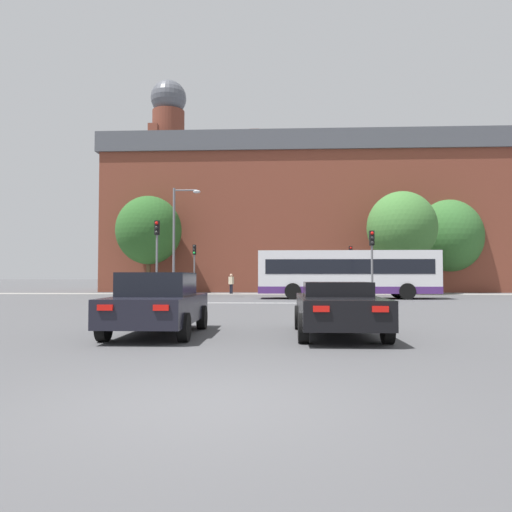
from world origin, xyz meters
TOP-DOWN VIEW (x-y plane):
  - ground_plane at (0.00, 0.00)m, footprint 400.00×400.00m
  - stop_line_strip at (0.00, 20.86)m, footprint 9.37×0.30m
  - far_pavement at (0.00, 34.12)m, footprint 70.41×2.50m
  - brick_civic_building at (2.84, 43.56)m, footprint 37.32×11.70m
  - car_saloon_left at (-2.10, 6.46)m, footprint 2.01×4.28m
  - car_roadster_right at (2.26, 6.51)m, footprint 2.01×4.58m
  - bus_crossing_lead at (5.12, 26.18)m, footprint 11.18×2.66m
  - traffic_light_far_right at (6.36, 33.24)m, footprint 0.26×0.31m
  - traffic_light_near_left at (-5.89, 21.50)m, footprint 0.26×0.31m
  - traffic_light_far_left at (-5.91, 33.65)m, footprint 0.26×0.31m
  - traffic_light_near_right at (5.82, 21.35)m, footprint 0.26×0.31m
  - street_lamp_junction at (-5.85, 27.04)m, footprint 1.84×0.36m
  - pedestrian_waiting at (11.06, 33.54)m, footprint 0.31×0.44m
  - pedestrian_walking_east at (-3.03, 34.36)m, footprint 0.45×0.41m
  - tree_by_building at (15.55, 39.11)m, footprint 6.40×6.40m
  - tree_kerbside at (-10.12, 35.66)m, footprint 5.48×5.48m
  - tree_distant at (10.56, 34.30)m, footprint 5.48×5.48m

SIDE VIEW (x-z plane):
  - ground_plane at x=0.00m, z-range 0.00..0.00m
  - stop_line_strip at x=0.00m, z-range 0.00..0.01m
  - far_pavement at x=0.00m, z-range 0.00..0.01m
  - car_roadster_right at x=2.26m, z-range 0.03..1.31m
  - car_saloon_left at x=-2.10m, z-range 0.01..1.52m
  - pedestrian_waiting at x=11.06m, z-range 0.13..1.73m
  - pedestrian_walking_east at x=-3.03m, z-range 0.13..1.74m
  - bus_crossing_lead at x=5.12m, z-range 0.11..3.12m
  - traffic_light_far_right at x=6.36m, z-range 0.67..4.41m
  - traffic_light_near_right at x=5.82m, z-range 0.68..4.55m
  - traffic_light_far_left at x=-5.91m, z-range 0.69..4.62m
  - traffic_light_near_left at x=-5.89m, z-range 0.76..5.25m
  - street_lamp_junction at x=-5.85m, z-range 0.77..8.05m
  - tree_by_building at x=15.55m, z-range 0.78..9.06m
  - tree_distant at x=10.56m, z-range 1.19..9.35m
  - tree_kerbside at x=-10.12m, z-range 1.19..9.36m
  - brick_civic_building at x=2.84m, z-range -3.19..17.99m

